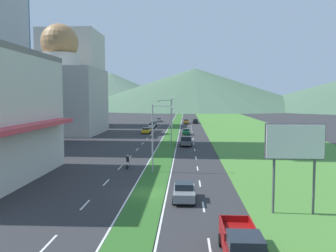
# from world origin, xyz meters

# --- Properties ---
(ground_plane) EXTENTS (600.00, 600.00, 0.00)m
(ground_plane) POSITION_xyz_m (0.00, 0.00, 0.00)
(ground_plane) COLOR #2D2D30
(grass_median) EXTENTS (3.20, 240.00, 0.06)m
(grass_median) POSITION_xyz_m (0.00, 60.00, 0.03)
(grass_median) COLOR #2D6023
(grass_median) RESTS_ON ground_plane
(grass_verge_right) EXTENTS (24.00, 240.00, 0.06)m
(grass_verge_right) POSITION_xyz_m (20.60, 60.00, 0.03)
(grass_verge_right) COLOR #477F33
(grass_verge_right) RESTS_ON ground_plane
(lane_dash_left_1) EXTENTS (0.16, 2.80, 0.01)m
(lane_dash_left_1) POSITION_xyz_m (-5.10, -11.93, 0.01)
(lane_dash_left_1) COLOR silver
(lane_dash_left_1) RESTS_ON ground_plane
(lane_dash_left_2) EXTENTS (0.16, 2.80, 0.01)m
(lane_dash_left_2) POSITION_xyz_m (-5.10, -3.85, 0.01)
(lane_dash_left_2) COLOR silver
(lane_dash_left_2) RESTS_ON ground_plane
(lane_dash_left_3) EXTENTS (0.16, 2.80, 0.01)m
(lane_dash_left_3) POSITION_xyz_m (-5.10, 4.22, 0.01)
(lane_dash_left_3) COLOR silver
(lane_dash_left_3) RESTS_ON ground_plane
(lane_dash_left_4) EXTENTS (0.16, 2.80, 0.01)m
(lane_dash_left_4) POSITION_xyz_m (-5.10, 12.30, 0.01)
(lane_dash_left_4) COLOR silver
(lane_dash_left_4) RESTS_ON ground_plane
(lane_dash_left_5) EXTENTS (0.16, 2.80, 0.01)m
(lane_dash_left_5) POSITION_xyz_m (-5.10, 20.37, 0.01)
(lane_dash_left_5) COLOR silver
(lane_dash_left_5) RESTS_ON ground_plane
(lane_dash_left_6) EXTENTS (0.16, 2.80, 0.01)m
(lane_dash_left_6) POSITION_xyz_m (-5.10, 28.44, 0.01)
(lane_dash_left_6) COLOR silver
(lane_dash_left_6) RESTS_ON ground_plane
(lane_dash_left_7) EXTENTS (0.16, 2.80, 0.01)m
(lane_dash_left_7) POSITION_xyz_m (-5.10, 36.52, 0.01)
(lane_dash_left_7) COLOR silver
(lane_dash_left_7) RESTS_ON ground_plane
(lane_dash_left_8) EXTENTS (0.16, 2.80, 0.01)m
(lane_dash_left_8) POSITION_xyz_m (-5.10, 44.59, 0.01)
(lane_dash_left_8) COLOR silver
(lane_dash_left_8) RESTS_ON ground_plane
(lane_dash_left_9) EXTENTS (0.16, 2.80, 0.01)m
(lane_dash_left_9) POSITION_xyz_m (-5.10, 52.67, 0.01)
(lane_dash_left_9) COLOR silver
(lane_dash_left_9) RESTS_ON ground_plane
(lane_dash_left_10) EXTENTS (0.16, 2.80, 0.01)m
(lane_dash_left_10) POSITION_xyz_m (-5.10, 60.74, 0.01)
(lane_dash_left_10) COLOR silver
(lane_dash_left_10) RESTS_ON ground_plane
(lane_dash_left_11) EXTENTS (0.16, 2.80, 0.01)m
(lane_dash_left_11) POSITION_xyz_m (-5.10, 68.81, 0.01)
(lane_dash_left_11) COLOR silver
(lane_dash_left_11) RESTS_ON ground_plane
(lane_dash_left_12) EXTENTS (0.16, 2.80, 0.01)m
(lane_dash_left_12) POSITION_xyz_m (-5.10, 76.89, 0.01)
(lane_dash_left_12) COLOR silver
(lane_dash_left_12) RESTS_ON ground_plane
(lane_dash_left_13) EXTENTS (0.16, 2.80, 0.01)m
(lane_dash_left_13) POSITION_xyz_m (-5.10, 84.96, 0.01)
(lane_dash_left_13) COLOR silver
(lane_dash_left_13) RESTS_ON ground_plane
(lane_dash_right_1) EXTENTS (0.16, 2.80, 0.01)m
(lane_dash_right_1) POSITION_xyz_m (5.10, -11.93, 0.01)
(lane_dash_right_1) COLOR silver
(lane_dash_right_1) RESTS_ON ground_plane
(lane_dash_right_2) EXTENTS (0.16, 2.80, 0.01)m
(lane_dash_right_2) POSITION_xyz_m (5.10, -3.85, 0.01)
(lane_dash_right_2) COLOR silver
(lane_dash_right_2) RESTS_ON ground_plane
(lane_dash_right_3) EXTENTS (0.16, 2.80, 0.01)m
(lane_dash_right_3) POSITION_xyz_m (5.10, 4.22, 0.01)
(lane_dash_right_3) COLOR silver
(lane_dash_right_3) RESTS_ON ground_plane
(lane_dash_right_4) EXTENTS (0.16, 2.80, 0.01)m
(lane_dash_right_4) POSITION_xyz_m (5.10, 12.30, 0.01)
(lane_dash_right_4) COLOR silver
(lane_dash_right_4) RESTS_ON ground_plane
(lane_dash_right_5) EXTENTS (0.16, 2.80, 0.01)m
(lane_dash_right_5) POSITION_xyz_m (5.10, 20.37, 0.01)
(lane_dash_right_5) COLOR silver
(lane_dash_right_5) RESTS_ON ground_plane
(lane_dash_right_6) EXTENTS (0.16, 2.80, 0.01)m
(lane_dash_right_6) POSITION_xyz_m (5.10, 28.44, 0.01)
(lane_dash_right_6) COLOR silver
(lane_dash_right_6) RESTS_ON ground_plane
(lane_dash_right_7) EXTENTS (0.16, 2.80, 0.01)m
(lane_dash_right_7) POSITION_xyz_m (5.10, 36.52, 0.01)
(lane_dash_right_7) COLOR silver
(lane_dash_right_7) RESTS_ON ground_plane
(lane_dash_right_8) EXTENTS (0.16, 2.80, 0.01)m
(lane_dash_right_8) POSITION_xyz_m (5.10, 44.59, 0.01)
(lane_dash_right_8) COLOR silver
(lane_dash_right_8) RESTS_ON ground_plane
(lane_dash_right_9) EXTENTS (0.16, 2.80, 0.01)m
(lane_dash_right_9) POSITION_xyz_m (5.10, 52.67, 0.01)
(lane_dash_right_9) COLOR silver
(lane_dash_right_9) RESTS_ON ground_plane
(lane_dash_right_10) EXTENTS (0.16, 2.80, 0.01)m
(lane_dash_right_10) POSITION_xyz_m (5.10, 60.74, 0.01)
(lane_dash_right_10) COLOR silver
(lane_dash_right_10) RESTS_ON ground_plane
(lane_dash_right_11) EXTENTS (0.16, 2.80, 0.01)m
(lane_dash_right_11) POSITION_xyz_m (5.10, 68.81, 0.01)
(lane_dash_right_11) COLOR silver
(lane_dash_right_11) RESTS_ON ground_plane
(lane_dash_right_12) EXTENTS (0.16, 2.80, 0.01)m
(lane_dash_right_12) POSITION_xyz_m (5.10, 76.89, 0.01)
(lane_dash_right_12) COLOR silver
(lane_dash_right_12) RESTS_ON ground_plane
(lane_dash_right_13) EXTENTS (0.16, 2.80, 0.01)m
(lane_dash_right_13) POSITION_xyz_m (5.10, 84.96, 0.01)
(lane_dash_right_13) COLOR silver
(lane_dash_right_13) RESTS_ON ground_plane
(edge_line_median_left) EXTENTS (0.16, 240.00, 0.01)m
(edge_line_median_left) POSITION_xyz_m (-1.75, 60.00, 0.01)
(edge_line_median_left) COLOR silver
(edge_line_median_left) RESTS_ON ground_plane
(edge_line_median_right) EXTENTS (0.16, 240.00, 0.01)m
(edge_line_median_right) POSITION_xyz_m (1.75, 60.00, 0.01)
(edge_line_median_right) COLOR silver
(edge_line_median_right) RESTS_ON ground_plane
(domed_building) EXTENTS (19.84, 19.84, 27.53)m
(domed_building) POSITION_xyz_m (-28.21, 55.02, 10.21)
(domed_building) COLOR #B7B2A8
(domed_building) RESTS_ON ground_plane
(midrise_colored) EXTENTS (17.25, 17.25, 29.87)m
(midrise_colored) POSITION_xyz_m (-32.87, 78.69, 14.93)
(midrise_colored) COLOR beige
(midrise_colored) RESTS_ON ground_plane
(hill_far_left) EXTENTS (149.80, 149.80, 31.39)m
(hill_far_left) POSITION_xyz_m (-66.36, 291.05, 15.70)
(hill_far_left) COLOR #516B56
(hill_far_left) RESTS_ON ground_plane
(hill_far_center) EXTENTS (201.30, 201.30, 32.87)m
(hill_far_center) POSITION_xyz_m (10.47, 260.84, 16.43)
(hill_far_center) COLOR #47664C
(hill_far_center) RESTS_ON ground_plane
(street_lamp_near) EXTENTS (2.78, 0.43, 8.36)m
(street_lamp_near) POSITION_xyz_m (-0.21, 9.74, 4.85)
(street_lamp_near) COLOR #99999E
(street_lamp_near) RESTS_ON ground_plane
(street_lamp_mid) EXTENTS (2.93, 0.28, 8.76)m
(street_lamp_mid) POSITION_xyz_m (0.16, 39.15, 5.07)
(street_lamp_mid) COLOR #99999E
(street_lamp_mid) RESTS_ON ground_plane
(street_lamp_far) EXTENTS (2.63, 0.39, 8.96)m
(street_lamp_far) POSITION_xyz_m (-0.27, 68.58, 5.14)
(street_lamp_far) COLOR #99999E
(street_lamp_far) RESTS_ON ground_plane
(billboard_roadside) EXTENTS (4.68, 0.28, 7.24)m
(billboard_roadside) POSITION_xyz_m (12.13, -5.36, 5.43)
(billboard_roadside) COLOR #4C4C51
(billboard_roadside) RESTS_ON ground_plane
(car_0) EXTENTS (1.85, 4.31, 1.53)m
(car_0) POSITION_xyz_m (-6.61, 70.61, 0.79)
(car_0) COLOR #B2B2B7
(car_0) RESTS_ON ground_plane
(car_1) EXTENTS (2.04, 4.24, 1.60)m
(car_1) POSITION_xyz_m (3.45, -2.07, 0.81)
(car_1) COLOR slate
(car_1) RESTS_ON ground_plane
(car_2) EXTENTS (1.94, 4.41, 1.52)m
(car_2) POSITION_xyz_m (-6.76, 77.35, 0.78)
(car_2) COLOR slate
(car_2) RESTS_ON ground_plane
(car_3) EXTENTS (1.85, 4.68, 1.48)m
(car_3) POSITION_xyz_m (3.54, 53.23, 0.76)
(car_3) COLOR #0C5128
(car_3) RESTS_ON ground_plane
(car_4) EXTENTS (1.92, 4.08, 1.42)m
(car_4) POSITION_xyz_m (-6.64, 97.91, 0.73)
(car_4) COLOR #B2B2B7
(car_4) RESTS_ON ground_plane
(car_5) EXTENTS (1.94, 4.49, 1.60)m
(car_5) POSITION_xyz_m (3.55, 88.50, 0.81)
(car_5) COLOR #C6842D
(car_5) RESTS_ON ground_plane
(car_6) EXTENTS (2.01, 4.22, 1.48)m
(car_6) POSITION_xyz_m (-6.61, 55.80, 0.77)
(car_6) COLOR yellow
(car_6) RESTS_ON ground_plane
(car_7) EXTENTS (1.86, 4.24, 1.55)m
(car_7) POSITION_xyz_m (6.77, 90.93, 0.78)
(car_7) COLOR black
(car_7) RESTS_ON ground_plane
(pickup_truck_0) EXTENTS (2.18, 5.40, 2.00)m
(pickup_truck_0) POSITION_xyz_m (6.76, -13.68, 0.98)
(pickup_truck_0) COLOR maroon
(pickup_truck_0) RESTS_ON ground_plane
(pickup_truck_1) EXTENTS (2.18, 5.40, 2.00)m
(pickup_truck_1) POSITION_xyz_m (3.56, 33.35, 0.98)
(pickup_truck_1) COLOR #515459
(pickup_truck_1) RESTS_ON ground_plane
(motorcycle_rider) EXTENTS (0.36, 2.00, 1.80)m
(motorcycle_rider) POSITION_xyz_m (-4.01, 11.97, 0.75)
(motorcycle_rider) COLOR black
(motorcycle_rider) RESTS_ON ground_plane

